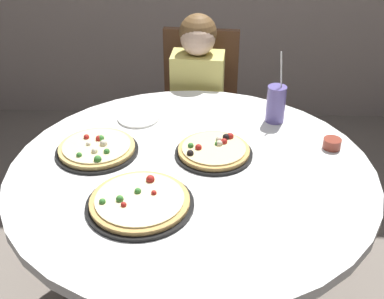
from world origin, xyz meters
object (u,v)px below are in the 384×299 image
Objects in this scene: chair_wooden at (199,110)px; pizza_cheese at (97,149)px; dining_table at (192,187)px; sauce_bowl at (332,144)px; diner_child at (196,133)px; soda_cup at (276,104)px; pizza_pepperoni at (140,202)px; pizza_veggie at (214,151)px; plate_small at (138,118)px.

pizza_cheese is (-0.37, -0.81, 0.24)m from chair_wooden.
sauce_bowl reaches higher than dining_table.
diner_child is 0.60m from soda_cup.
sauce_bowl is at bearing 29.20° from pizza_pepperoni.
pizza_cheese is at bearing 165.50° from dining_table.
pizza_pepperoni is (-0.24, -0.33, -0.00)m from pizza_veggie.
sauce_bowl is (0.70, 0.39, 0.00)m from pizza_pepperoni.
pizza_pepperoni is 0.61m from plate_small.
chair_wooden reaches higher than pizza_pepperoni.
plate_small is at bearing 139.62° from pizza_veggie.
pizza_pepperoni is 1.99× the size of plate_small.
pizza_pepperoni is at bearing -150.80° from sauce_bowl.
pizza_veggie is at bearing -171.71° from sauce_bowl.
pizza_veggie is (0.09, -0.63, 0.28)m from diner_child.
chair_wooden is at bearing 89.59° from dining_table.
diner_child is 0.50m from plate_small.
dining_table is 1.25× the size of diner_child.
dining_table is at bearing -130.30° from pizza_veggie.
dining_table is 0.16m from pizza_veggie.
sauce_bowl is at bearing 16.76° from dining_table.
soda_cup reaches higher than sauce_bowl.
pizza_veggie is 0.39m from soda_cup.
pizza_cheese is at bearing 122.47° from pizza_pepperoni.
diner_child is at bearing 134.49° from sauce_bowl.
dining_table is 0.30m from pizza_pepperoni.
plate_small is at bearing -124.47° from diner_child.
pizza_cheese is 0.89× the size of pizza_pepperoni.
soda_cup is at bearing 50.50° from pizza_pepperoni.
plate_small is at bearing -115.31° from chair_wooden.
soda_cup is (0.34, -0.52, 0.30)m from chair_wooden.
chair_wooden reaches higher than pizza_cheese.
pizza_pepperoni reaches higher than sauce_bowl.
pizza_veggie is at bearing 0.13° from pizza_cheese.
pizza_cheese is 0.31m from plate_small.
chair_wooden reaches higher than plate_small.
pizza_pepperoni is 5.12× the size of sauce_bowl.
chair_wooden is 0.92m from pizza_cheese.
sauce_bowl is (0.55, -0.56, 0.29)m from diner_child.
pizza_pepperoni is at bearing -125.00° from dining_table.
plate_small is at bearing 97.85° from pizza_pepperoni.
soda_cup is at bearing 21.88° from pizza_cheese.
pizza_veggie is 0.94× the size of pizza_cheese.
pizza_pepperoni is 0.79m from soda_cup.
sauce_bowl is 0.82m from plate_small.
chair_wooden is 13.57× the size of sauce_bowl.
pizza_veggie is at bearing -82.09° from diner_child.
diner_child is 3.02× the size of pizza_pepperoni.
soda_cup is at bearing 47.48° from pizza_veggie.
chair_wooden is 0.95m from sauce_bowl.
soda_cup is (0.35, -0.34, 0.35)m from diner_child.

